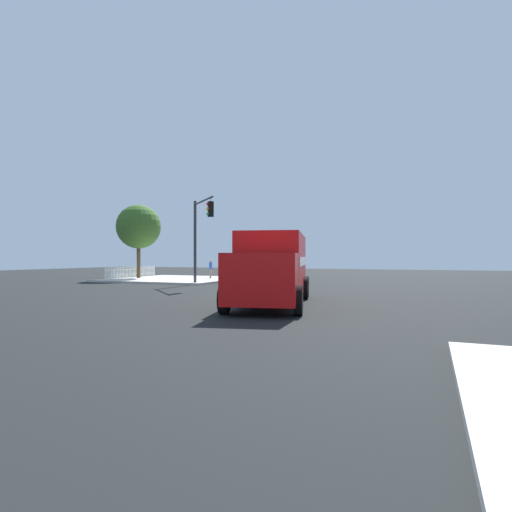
{
  "coord_description": "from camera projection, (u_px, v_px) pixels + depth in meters",
  "views": [
    {
      "loc": [
        16.99,
        7.05,
        1.92
      ],
      "look_at": [
        1.92,
        0.72,
        1.96
      ],
      "focal_mm": 29.09,
      "sensor_mm": 36.0,
      "label": 1
    }
  ],
  "objects": [
    {
      "name": "ground_plane",
      "position": [
        258.0,
        300.0,
        18.39
      ],
      "size": [
        100.0,
        100.0,
        0.0
      ],
      "primitive_type": "plane",
      "color": "black"
    },
    {
      "name": "sidewalk_corner_near",
      "position": [
        178.0,
        279.0,
        34.64
      ],
      "size": [
        10.01,
        10.01,
        0.14
      ],
      "primitive_type": "cube",
      "color": "beige",
      "rests_on": "ground"
    },
    {
      "name": "delivery_truck",
      "position": [
        273.0,
        267.0,
        17.03
      ],
      "size": [
        8.37,
        4.45,
        2.88
      ],
      "color": "red",
      "rests_on": "ground"
    },
    {
      "name": "traffic_light_primary",
      "position": [
        200.0,
        227.0,
        27.83
      ],
      "size": [
        3.02,
        3.11,
        5.72
      ],
      "color": "#38383D",
      "rests_on": "sidewalk_corner_near"
    },
    {
      "name": "pickup_maroon",
      "position": [
        264.0,
        273.0,
        30.26
      ],
      "size": [
        2.55,
        5.33,
        1.38
      ],
      "color": "maroon",
      "rests_on": "ground"
    },
    {
      "name": "pedestrian_near_corner",
      "position": [
        210.0,
        268.0,
        34.66
      ],
      "size": [
        0.45,
        0.38,
        1.55
      ],
      "color": "gray",
      "rests_on": "sidewalk_corner_near"
    },
    {
      "name": "picket_fence_run",
      "position": [
        132.0,
        272.0,
        36.48
      ],
      "size": [
        6.58,
        0.05,
        0.95
      ],
      "color": "white",
      "rests_on": "sidewalk_corner_near"
    },
    {
      "name": "shade_tree_near",
      "position": [
        139.0,
        227.0,
        35.55
      ],
      "size": [
        3.77,
        3.77,
        6.28
      ],
      "color": "brown",
      "rests_on": "sidewalk_corner_near"
    }
  ]
}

